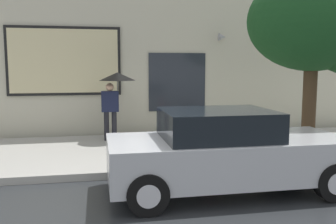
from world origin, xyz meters
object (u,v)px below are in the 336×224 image
at_px(parked_car, 226,152).
at_px(street_tree, 320,25).
at_px(fire_hydrant, 211,139).
at_px(pedestrian_with_umbrella, 115,86).

height_order(parked_car, street_tree, street_tree).
bearing_deg(parked_car, fire_hydrant, 79.61).
distance_m(parked_car, street_tree, 4.08).
xyz_separation_m(fire_hydrant, street_tree, (2.45, -0.26, 2.58)).
relative_size(fire_hydrant, pedestrian_with_umbrella, 0.41).
bearing_deg(parked_car, street_tree, 31.53).
distance_m(pedestrian_with_umbrella, street_tree, 5.35).
relative_size(parked_car, street_tree, 0.99).
bearing_deg(street_tree, fire_hydrant, 173.90).
xyz_separation_m(pedestrian_with_umbrella, street_tree, (4.50, -2.48, 1.46)).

